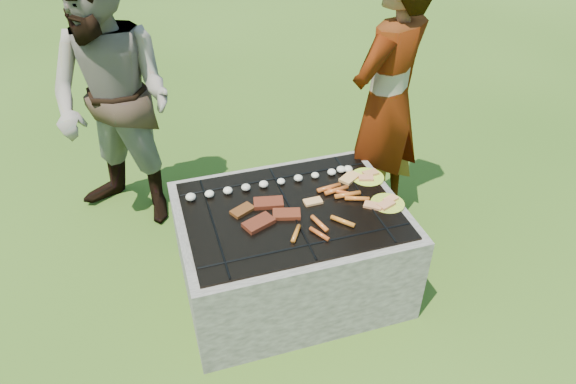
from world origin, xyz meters
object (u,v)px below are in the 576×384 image
bystander (114,102)px  plate_near (387,203)px  fire_pit (290,251)px  plate_far (367,177)px  cook (387,103)px

bystander → plate_near: bearing=1.2°
fire_pit → plate_far: size_ratio=5.21×
fire_pit → bystander: bystander is taller
cook → bystander: bearing=-45.6°
plate_far → bystander: size_ratio=0.13×
plate_near → cook: size_ratio=0.12×
fire_pit → bystander: 1.52m
plate_near → bystander: 1.88m
cook → plate_far: bearing=23.9°
plate_near → cook: cook is taller
fire_pit → plate_far: (0.56, 0.17, 0.33)m
plate_far → bystander: bearing=148.8°
cook → bystander: (-1.72, 0.52, 0.01)m
plate_far → cook: 0.55m
fire_pit → cook: 1.17m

